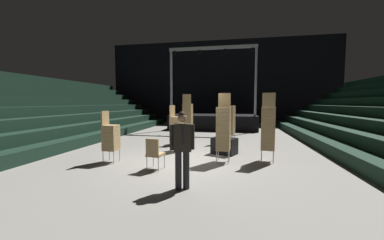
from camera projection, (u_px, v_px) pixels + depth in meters
name	position (u px, v px, depth m)	size (l,w,h in m)	color
ground_plane	(186.00, 163.00, 7.53)	(22.00, 30.00, 0.10)	gray
arena_end_wall	(219.00, 82.00, 21.89)	(22.00, 0.30, 8.00)	black
bleacher_bank_left	(15.00, 107.00, 9.88)	(6.00, 24.00, 3.60)	black
stage_riser	(213.00, 121.00, 16.86)	(6.32, 3.24, 5.79)	black
man_with_tie	(182.00, 145.00, 5.08)	(0.57, 0.34, 1.79)	black
chair_stack_front_left	(268.00, 128.00, 7.46)	(0.50, 0.50, 2.31)	#B2B5BA
chair_stack_front_right	(230.00, 120.00, 10.98)	(0.54, 0.54, 2.31)	#B2B5BA
chair_stack_mid_left	(188.00, 119.00, 11.04)	(0.45, 0.45, 2.39)	#B2B5BA
chair_stack_mid_right	(176.00, 128.00, 9.10)	(0.51, 0.51, 1.88)	#B2B5BA
chair_stack_mid_centre	(111.00, 137.00, 7.42)	(0.44, 0.44, 1.71)	#B2B5BA
chair_stack_rear_left	(223.00, 128.00, 7.40)	(0.47, 0.47, 2.31)	#B2B5BA
equipment_road_case	(224.00, 146.00, 8.64)	(0.90, 0.60, 0.63)	black
loose_chair_near_man	(154.00, 152.00, 6.58)	(0.50, 0.50, 0.95)	#B2B5BA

